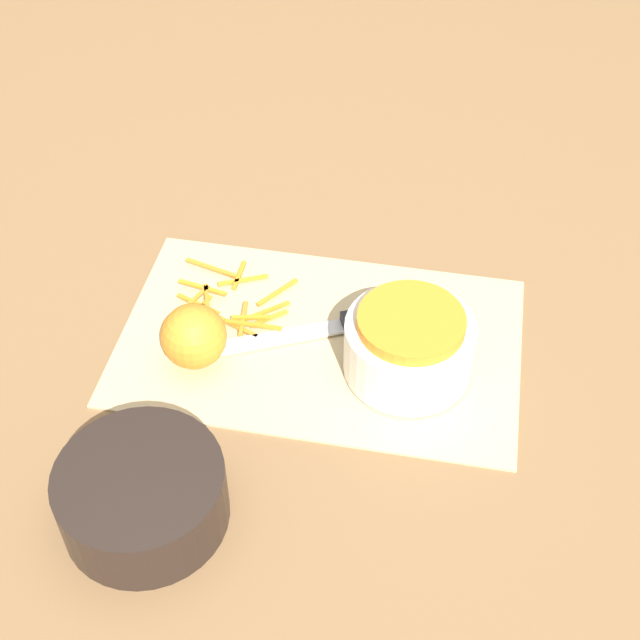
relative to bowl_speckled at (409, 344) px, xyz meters
The scene contains 7 objects.
ground_plane 0.12m from the bowl_speckled, 14.33° to the right, with size 4.00×4.00×0.00m, color olive.
cutting_board 0.11m from the bowl_speckled, 14.33° to the right, with size 0.46×0.29×0.01m.
bowl_speckled is the anchor object (origin of this frame).
bowl_dark 0.32m from the bowl_speckled, 45.66° to the left, with size 0.16×0.16×0.07m.
knife 0.10m from the bowl_speckled, 35.71° to the right, with size 0.24×0.13×0.02m.
orange_left 0.24m from the bowl_speckled, ahead, with size 0.07×0.07×0.07m.
peel_pile 0.23m from the bowl_speckled, 16.33° to the right, with size 0.15×0.13×0.01m.
Camera 1 is at (-0.13, 0.69, 0.75)m, focal length 50.00 mm.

